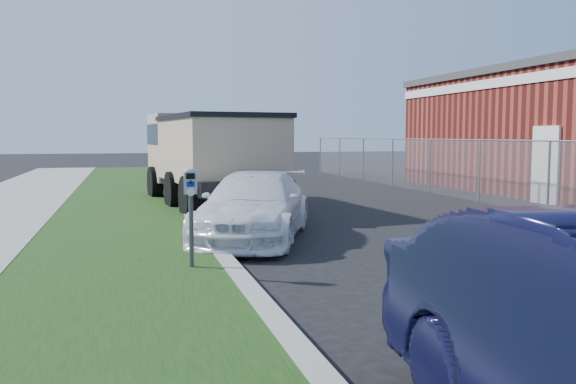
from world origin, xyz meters
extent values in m
plane|color=black|center=(0.00, 0.00, 0.00)|extent=(120.00, 120.00, 0.00)
cube|color=gray|center=(-2.60, 2.00, 0.07)|extent=(0.25, 50.00, 0.15)
cube|color=#11340E|center=(-4.20, 2.00, 0.07)|extent=(3.00, 50.00, 0.13)
plane|color=slate|center=(6.00, 7.00, 0.90)|extent=(0.00, 30.00, 30.00)
cylinder|color=gray|center=(6.00, 7.00, 1.80)|extent=(0.04, 30.00, 0.04)
cylinder|color=gray|center=(6.00, 4.00, 0.90)|extent=(0.06, 0.06, 1.80)
cylinder|color=gray|center=(6.00, 7.00, 0.90)|extent=(0.06, 0.06, 1.80)
cylinder|color=gray|center=(6.00, 10.00, 0.90)|extent=(0.06, 0.06, 1.80)
cylinder|color=gray|center=(6.00, 13.00, 0.90)|extent=(0.06, 0.06, 1.80)
cylinder|color=gray|center=(6.00, 16.00, 0.90)|extent=(0.06, 0.06, 1.80)
cylinder|color=gray|center=(6.00, 19.00, 0.90)|extent=(0.06, 0.06, 1.80)
cylinder|color=gray|center=(6.00, 22.00, 0.90)|extent=(0.06, 0.06, 1.80)
cube|color=silver|center=(7.48, 8.00, 3.60)|extent=(0.06, 14.00, 0.30)
cube|color=silver|center=(7.45, 6.00, 1.10)|extent=(0.08, 1.10, 2.20)
cylinder|color=#3F4247|center=(-3.14, -0.36, 0.62)|extent=(0.07, 0.07, 0.99)
cube|color=gray|center=(-3.14, -0.36, 1.29)|extent=(0.19, 0.13, 0.30)
ellipsoid|color=gray|center=(-3.14, -0.36, 1.43)|extent=(0.20, 0.14, 0.11)
cube|color=black|center=(-3.14, -0.42, 1.39)|extent=(0.12, 0.02, 0.08)
cube|color=navy|center=(-3.14, -0.42, 1.28)|extent=(0.11, 0.01, 0.07)
cylinder|color=silver|center=(-3.14, -0.42, 1.17)|extent=(0.11, 0.01, 0.11)
cube|color=#3F4247|center=(-3.14, -0.42, 1.31)|extent=(0.04, 0.01, 0.05)
imported|color=white|center=(-1.68, 2.39, 0.62)|extent=(3.24, 4.63, 1.25)
cube|color=black|center=(-1.71, 7.85, 0.73)|extent=(3.00, 6.68, 0.35)
cube|color=tan|center=(-2.00, 10.15, 1.56)|extent=(2.58, 2.10, 2.02)
cube|color=black|center=(-2.00, 10.15, 1.97)|extent=(2.61, 2.12, 0.60)
cube|color=tan|center=(-1.61, 7.05, 1.56)|extent=(2.93, 4.50, 1.61)
cube|color=black|center=(-1.61, 7.05, 2.40)|extent=(3.04, 4.62, 0.12)
cube|color=black|center=(-2.12, 11.10, 0.66)|extent=(2.42, 0.45, 0.30)
cylinder|color=black|center=(-3.14, 9.91, 0.50)|extent=(0.45, 1.04, 1.01)
cylinder|color=black|center=(-0.84, 10.20, 0.50)|extent=(0.45, 1.04, 1.01)
cylinder|color=black|center=(-2.80, 7.21, 0.50)|extent=(0.45, 1.04, 1.01)
cylinder|color=black|center=(-0.50, 7.50, 0.50)|extent=(0.45, 1.04, 1.01)
cylinder|color=black|center=(-2.58, 5.41, 0.50)|extent=(0.45, 1.04, 1.01)
cylinder|color=black|center=(-0.28, 5.70, 0.50)|extent=(0.45, 1.04, 1.01)
camera|label=1|loc=(-3.99, -8.68, 1.93)|focal=38.00mm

